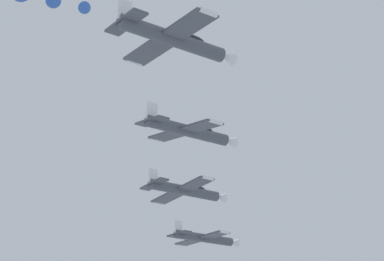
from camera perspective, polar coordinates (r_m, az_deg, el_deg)
name	(u,v)px	position (r m, az deg, el deg)	size (l,w,h in m)	color
airplane_lead	(205,238)	(94.40, 1.04, -8.47)	(9.57, 10.35, 2.33)	#474C56
airplane_left_inner	(186,190)	(79.38, -0.50, -4.74)	(9.55, 10.35, 2.49)	#474C56
airplane_right_inner	(189,131)	(66.71, -0.21, -0.03)	(9.55, 10.35, 2.49)	#474C56
airplane_left_outer	(175,39)	(52.73, -1.35, 7.20)	(9.57, 10.35, 2.33)	#474C56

